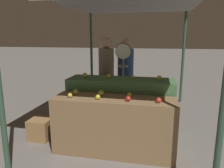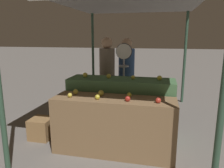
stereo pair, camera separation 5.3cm
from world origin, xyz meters
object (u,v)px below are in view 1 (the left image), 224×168
at_px(person_vendor_at_scale, 106,72).
at_px(wooden_crate_side, 41,129).
at_px(produce_scale, 123,65).
at_px(person_customer_left, 125,71).

bearing_deg(person_vendor_at_scale, wooden_crate_side, 76.66).
xyz_separation_m(produce_scale, person_vendor_at_scale, (-0.40, 0.23, -0.19)).
bearing_deg(person_vendor_at_scale, produce_scale, 172.92).
bearing_deg(person_customer_left, person_vendor_at_scale, 61.70).
distance_m(person_vendor_at_scale, wooden_crate_side, 1.75).
xyz_separation_m(person_customer_left, wooden_crate_side, (-1.27, -1.56, -0.83)).
xyz_separation_m(person_vendor_at_scale, wooden_crate_side, (-0.91, -1.23, -0.86)).
distance_m(produce_scale, wooden_crate_side, 1.94).
relative_size(produce_scale, person_vendor_at_scale, 0.94).
distance_m(produce_scale, person_vendor_at_scale, 0.50).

